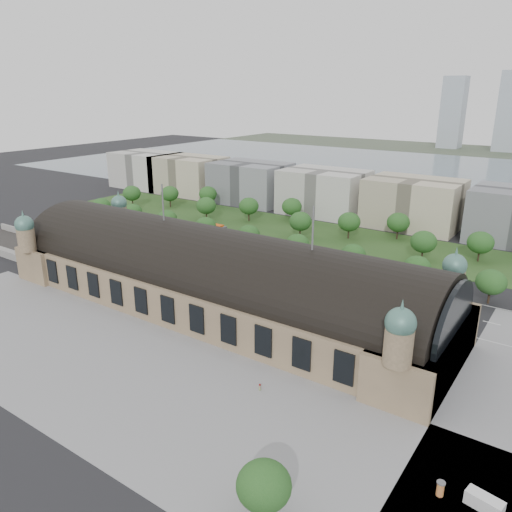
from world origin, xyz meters
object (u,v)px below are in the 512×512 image
Objects in this scene: parked_car_1 at (141,251)px; traffic_car_6 at (434,309)px; petrol_station at (213,228)px; bus_east at (307,287)px; traffic_car_1 at (105,230)px; traffic_car_5 at (396,299)px; parked_car_3 at (133,253)px; advertising_column at (440,489)px; parked_car_2 at (137,250)px; traffic_car_4 at (253,271)px; parked_car_6 at (196,265)px; bus_west at (247,269)px; traffic_car_0 at (57,228)px; pedestrian_0 at (260,387)px; parked_car_5 at (177,265)px; bus_mid at (254,271)px; parked_car_4 at (184,262)px; parked_car_0 at (146,252)px; van_east at (482,502)px.

traffic_car_6 is at bearing 73.40° from parked_car_1.
petrol_station is 1.26× the size of bus_east.
traffic_car_1 and traffic_car_5 have the same top height.
parked_car_3 is 1.69× the size of advertising_column.
traffic_car_4 is at bearing 72.71° from parked_car_2.
parked_car_6 is 0.50× the size of bus_east.
bus_west reaches higher than parked_car_1.
bus_east reaches higher than traffic_car_0.
traffic_car_4 is 2.39× the size of pedestrian_0.
traffic_car_0 is at bearing -131.68° from parked_car_5.
bus_mid is at bearing -100.69° from bus_west.
traffic_car_0 is 1.15× the size of parked_car_4.
parked_car_6 is at bearing 67.90° from parked_car_1.
bus_east is (81.62, 3.47, 0.92)m from parked_car_2.
petrol_station is at bearing 62.07° from bus_east.
traffic_car_1 is 0.38× the size of bus_mid.
parked_car_0 is (-3.42, -40.28, -2.20)m from petrol_station.
petrol_station is 2.64× the size of parked_car_5.
traffic_car_6 is (12.78, -1.35, 0.13)m from traffic_car_5.
bus_west is 3.75× the size of advertising_column.
traffic_car_0 is 61.87m from parked_car_3.
parked_car_1 is 0.47× the size of bus_west.
parked_car_0 is at bearing 95.52° from bus_west.
parked_car_2 is 54.48m from bus_west.
pedestrian_0 is at bearing -161.85° from bus_east.
parked_car_5 is (21.56, -4.00, -0.01)m from parked_car_0.
traffic_car_5 is at bearing -89.15° from traffic_car_6.
traffic_car_4 is 0.92× the size of parked_car_0.
parked_car_6 reaches higher than parked_car_0.
van_east is at bearing 30.37° from parked_car_4.
pedestrian_0 reaches higher than parked_car_0.
parked_car_1 is 4.10m from parked_car_3.
parked_car_6 is (31.78, 4.00, -0.01)m from parked_car_3.
parked_car_1 reaches higher than parked_car_2.
parked_car_6 is 0.52× the size of bus_west.
traffic_car_5 is 0.93× the size of parked_car_2.
parked_car_0 is at bearing -99.43° from traffic_car_1.
parked_car_6 is at bearing 88.45° from traffic_car_0.
traffic_car_0 is at bearing 89.48° from bus_east.
traffic_car_6 reaches higher than traffic_car_4.
parked_car_1 is 24.60m from parked_car_4.
bus_west is 27.62m from bus_east.
parked_car_6 is at bearing 96.39° from traffic_car_5.
parked_car_0 is at bearing 94.93° from bus_mid.
van_east reaches higher than traffic_car_0.
pedestrian_0 is at bearing -176.91° from van_east.
traffic_car_0 is at bearing 90.34° from traffic_car_5.
advertising_column reaches higher than parked_car_1.
van_east is at bearing -153.98° from traffic_car_5.
bus_mid is 3.74× the size of advertising_column.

